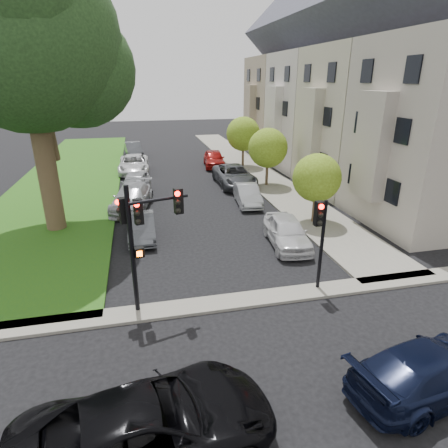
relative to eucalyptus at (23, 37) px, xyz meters
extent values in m
plane|color=black|center=(8.13, -11.28, -9.59)|extent=(140.00, 140.00, 0.00)
cube|color=#245A19|center=(-0.87, 12.72, -9.53)|extent=(8.00, 44.00, 0.12)
cube|color=slate|center=(14.88, 12.72, -9.53)|extent=(3.50, 44.00, 0.12)
cube|color=slate|center=(8.13, -9.28, -9.53)|extent=(60.00, 1.00, 0.12)
cube|color=gray|center=(20.63, -3.28, -4.59)|extent=(7.00, 7.40, 10.00)
cube|color=gray|center=(16.78, -3.28, -5.09)|extent=(0.70, 2.20, 5.50)
cube|color=black|center=(17.08, -3.28, -4.09)|extent=(0.08, 3.60, 6.00)
cube|color=gray|center=(20.63, 4.22, -4.59)|extent=(7.00, 7.40, 10.00)
cube|color=#3F3F4A|center=(20.63, 4.22, 2.88)|extent=(7.00, 7.55, 7.00)
cube|color=gray|center=(16.78, 4.22, -5.09)|extent=(0.70, 2.20, 5.50)
cube|color=black|center=(17.08, 4.22, -4.09)|extent=(0.08, 3.60, 6.00)
cube|color=silver|center=(20.63, 11.72, -4.59)|extent=(7.00, 7.40, 10.00)
cube|color=#3F3F4A|center=(20.63, 11.72, 2.88)|extent=(7.00, 7.55, 7.00)
cube|color=silver|center=(16.78, 11.72, -5.09)|extent=(0.70, 2.20, 5.50)
cube|color=black|center=(17.08, 11.72, -4.09)|extent=(0.08, 3.60, 6.00)
cube|color=gray|center=(20.63, 19.22, -4.59)|extent=(7.00, 7.40, 10.00)
cube|color=#3F3F4A|center=(20.63, 19.22, 2.88)|extent=(7.00, 7.55, 7.00)
cube|color=gray|center=(16.78, 19.22, -5.09)|extent=(0.70, 2.20, 5.50)
cube|color=black|center=(17.08, 19.22, -4.09)|extent=(0.08, 3.60, 6.00)
cylinder|color=brown|center=(0.06, 0.01, -5.92)|extent=(1.01, 1.01, 7.35)
sphere|color=black|center=(0.06, 0.01, 0.05)|extent=(8.81, 8.81, 8.81)
sphere|color=black|center=(2.08, 0.92, -1.33)|extent=(5.88, 5.88, 5.88)
cylinder|color=brown|center=(14.33, -2.24, -8.63)|extent=(0.19, 0.19, 1.92)
sphere|color=#577115|center=(14.33, -2.24, -6.90)|extent=(2.69, 2.69, 2.69)
cylinder|color=brown|center=(14.33, 6.01, -8.53)|extent=(0.21, 0.21, 2.12)
sphere|color=#577115|center=(14.33, 6.01, -6.63)|extent=(2.97, 2.97, 2.97)
cylinder|color=brown|center=(14.33, 12.91, -8.48)|extent=(0.22, 0.22, 2.22)
sphere|color=#577115|center=(14.33, 12.91, -6.49)|extent=(3.11, 3.11, 3.11)
cylinder|color=black|center=(4.33, -9.08, -7.25)|extent=(0.20, 0.20, 4.69)
cylinder|color=black|center=(5.32, -9.08, -5.45)|extent=(1.95, 0.61, 0.11)
cube|color=black|center=(4.65, -9.08, -5.81)|extent=(0.32, 0.30, 0.86)
cube|color=black|center=(5.95, -9.08, -5.54)|extent=(0.32, 0.30, 0.86)
cube|color=black|center=(4.15, -8.85, -5.81)|extent=(0.30, 0.32, 0.86)
sphere|color=#FF0C05|center=(4.65, -9.21, -5.52)|extent=(0.18, 0.18, 0.18)
sphere|color=black|center=(4.65, -9.21, -6.10)|extent=(0.18, 0.18, 0.18)
cube|color=black|center=(4.56, -9.08, -7.25)|extent=(0.36, 0.30, 0.34)
cube|color=#FF5905|center=(4.56, -9.20, -7.25)|extent=(0.20, 0.03, 0.20)
cylinder|color=black|center=(11.29, -9.08, -7.74)|extent=(0.14, 0.14, 3.70)
cube|color=black|center=(11.05, -9.08, -6.38)|extent=(0.31, 0.27, 0.93)
sphere|color=#FF0C05|center=(11.05, -9.22, -6.07)|extent=(0.19, 0.19, 0.19)
imported|color=black|center=(4.53, -14.71, -8.80)|extent=(6.07, 3.56, 1.59)
imported|color=black|center=(11.83, -14.52, -8.90)|extent=(5.05, 2.74, 1.39)
imported|color=silver|center=(11.67, -4.79, -8.86)|extent=(2.21, 4.48, 1.47)
imported|color=#999BA0|center=(11.61, 2.00, -8.94)|extent=(1.78, 4.09, 1.31)
imported|color=#3F4247|center=(11.95, 6.78, -8.81)|extent=(2.65, 5.69, 1.58)
imported|color=maroon|center=(11.73, 13.71, -8.81)|extent=(2.33, 4.76, 1.56)
imported|color=#3F4247|center=(4.64, -2.28, -8.96)|extent=(1.36, 3.85, 1.27)
imported|color=#999BA0|center=(4.17, 2.67, -8.84)|extent=(3.13, 5.50, 1.50)
imported|color=#999BA0|center=(4.41, 6.15, -8.81)|extent=(2.51, 4.82, 1.57)
imported|color=silver|center=(4.31, 12.97, -8.82)|extent=(2.71, 5.62, 1.54)
imported|color=#3F4247|center=(4.30, 20.68, -8.84)|extent=(2.06, 4.70, 1.50)
camera|label=1|loc=(4.80, -20.84, -1.81)|focal=30.00mm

